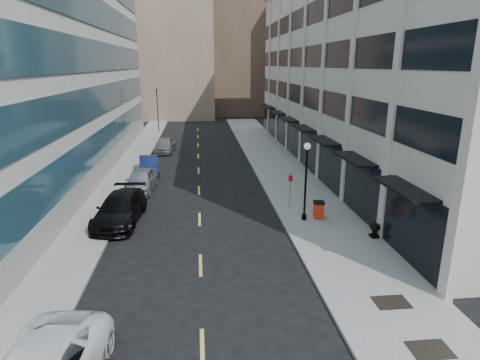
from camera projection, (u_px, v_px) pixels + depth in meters
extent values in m
cube|color=gray|center=(294.00, 186.00, 31.58)|extent=(5.00, 80.00, 0.15)
cube|color=gray|center=(112.00, 192.00, 30.18)|extent=(3.00, 80.00, 0.15)
cube|color=#BAB09D|center=(382.00, 68.00, 36.73)|extent=(14.00, 46.00, 18.00)
cube|color=black|center=(304.00, 145.00, 37.98)|extent=(0.18, 46.00, 3.60)
cube|color=black|center=(306.00, 96.00, 36.73)|extent=(0.12, 46.00, 1.80)
cube|color=black|center=(308.00, 57.00, 35.76)|extent=(0.12, 46.00, 1.80)
cube|color=black|center=(310.00, 14.00, 34.78)|extent=(0.12, 46.00, 1.80)
cube|color=#BAB09D|center=(480.00, 75.00, 14.06)|extent=(0.35, 0.60, 18.00)
cube|color=#BAB09D|center=(398.00, 72.00, 19.79)|extent=(0.35, 0.60, 18.00)
cube|color=#BAB09D|center=(353.00, 70.00, 25.52)|extent=(0.35, 0.60, 18.00)
cube|color=#BAB09D|center=(324.00, 69.00, 31.26)|extent=(0.35, 0.60, 18.00)
cube|color=#BAB09D|center=(304.00, 68.00, 36.99)|extent=(0.35, 0.60, 18.00)
cube|color=#BAB09D|center=(290.00, 68.00, 42.72)|extent=(0.35, 0.60, 18.00)
cube|color=#BAB09D|center=(279.00, 67.00, 48.45)|extent=(0.35, 0.60, 18.00)
cube|color=#BAB09D|center=(270.00, 67.00, 54.18)|extent=(0.35, 0.60, 18.00)
cube|color=black|center=(404.00, 188.00, 18.28)|extent=(1.30, 4.00, 0.12)
cube|color=black|center=(354.00, 159.00, 24.01)|extent=(1.30, 4.00, 0.12)
cube|color=black|center=(324.00, 140.00, 29.75)|extent=(1.30, 4.00, 0.12)
cube|color=black|center=(303.00, 128.00, 35.48)|extent=(1.30, 4.00, 0.12)
cube|color=black|center=(288.00, 119.00, 41.21)|extent=(1.30, 4.00, 0.12)
cube|color=black|center=(277.00, 112.00, 46.94)|extent=(1.30, 4.00, 0.12)
cube|color=black|center=(268.00, 107.00, 52.67)|extent=(1.30, 4.00, 0.12)
cube|color=silver|center=(1.00, 56.00, 33.15)|extent=(16.00, 46.00, 20.00)
cube|color=gray|center=(111.00, 161.00, 36.49)|extent=(0.20, 46.00, 1.80)
cube|color=#2B5566|center=(108.00, 138.00, 35.90)|extent=(0.14, 45.60, 2.40)
cube|color=#2B5566|center=(105.00, 98.00, 34.93)|extent=(0.14, 45.60, 2.40)
cube|color=#2B5566|center=(101.00, 56.00, 33.95)|extent=(0.14, 45.60, 2.40)
cube|color=#2B5566|center=(97.00, 12.00, 32.98)|extent=(0.14, 45.60, 2.40)
cube|color=#92765F|center=(173.00, 37.00, 72.40)|extent=(14.00, 18.00, 28.00)
cube|color=brown|center=(237.00, 22.00, 76.59)|extent=(12.00, 16.00, 34.00)
cube|color=#92765F|center=(127.00, 56.00, 81.78)|extent=(12.00, 14.00, 22.00)
cube|color=#BAB09D|center=(294.00, 60.00, 73.81)|extent=(10.00, 14.00, 20.00)
cube|color=black|center=(430.00, 350.00, 13.42)|extent=(1.40, 1.00, 0.01)
cube|color=black|center=(391.00, 302.00, 16.09)|extent=(1.40, 1.00, 0.01)
cube|color=#D8CC4C|center=(202.00, 349.00, 13.65)|extent=(0.15, 2.20, 0.01)
cube|color=#D8CC4C|center=(201.00, 265.00, 19.39)|extent=(0.15, 2.20, 0.01)
cube|color=#D8CC4C|center=(200.00, 219.00, 25.12)|extent=(0.15, 2.20, 0.01)
cube|color=#D8CC4C|center=(199.00, 190.00, 30.85)|extent=(0.15, 2.20, 0.01)
cube|color=#D8CC4C|center=(199.00, 171.00, 36.58)|extent=(0.15, 2.20, 0.01)
cube|color=#D8CC4C|center=(198.00, 156.00, 42.31)|extent=(0.15, 2.20, 0.01)
cube|color=#D8CC4C|center=(198.00, 145.00, 48.04)|extent=(0.15, 2.20, 0.01)
cube|color=#D8CC4C|center=(198.00, 136.00, 53.77)|extent=(0.15, 2.20, 0.01)
cube|color=#D8CC4C|center=(198.00, 129.00, 59.50)|extent=(0.15, 2.20, 0.01)
cylinder|color=black|center=(158.00, 111.00, 56.21)|extent=(0.12, 0.12, 6.00)
imported|color=black|center=(157.00, 89.00, 55.38)|extent=(0.66, 0.66, 1.98)
imported|color=black|center=(120.00, 209.00, 24.40)|extent=(2.89, 6.17, 1.74)
imported|color=#9B9EA3|center=(141.00, 180.00, 30.45)|extent=(2.34, 5.09, 1.69)
imported|color=#141D4C|center=(149.00, 165.00, 35.38)|extent=(2.22, 4.78, 1.52)
imported|color=gray|center=(165.00, 145.00, 44.01)|extent=(2.43, 5.02, 1.65)
cube|color=red|center=(318.00, 210.00, 24.84)|extent=(0.66, 0.66, 0.93)
cube|color=black|center=(319.00, 202.00, 24.70)|extent=(0.74, 0.74, 0.11)
cylinder|color=black|center=(314.00, 214.00, 25.23)|extent=(0.06, 0.20, 0.20)
cylinder|color=black|center=(320.00, 214.00, 25.27)|extent=(0.06, 0.20, 0.20)
cylinder|color=black|center=(304.00, 217.00, 24.62)|extent=(0.30, 0.30, 0.33)
cylinder|color=black|center=(306.00, 183.00, 24.02)|extent=(0.13, 0.13, 4.27)
sphere|color=silver|center=(307.00, 146.00, 23.39)|extent=(0.41, 0.41, 0.41)
cone|color=black|center=(308.00, 142.00, 23.32)|extent=(0.11, 0.11, 0.17)
cylinder|color=slate|center=(290.00, 191.00, 26.30)|extent=(0.04, 0.04, 2.41)
cube|color=red|center=(291.00, 178.00, 26.04)|extent=(0.28, 0.04, 0.38)
cube|color=black|center=(374.00, 236.00, 22.16)|extent=(0.46, 0.46, 0.13)
cylinder|color=black|center=(375.00, 232.00, 22.09)|extent=(0.27, 0.27, 0.42)
ellipsoid|color=black|center=(375.00, 227.00, 22.01)|extent=(0.59, 0.59, 0.41)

